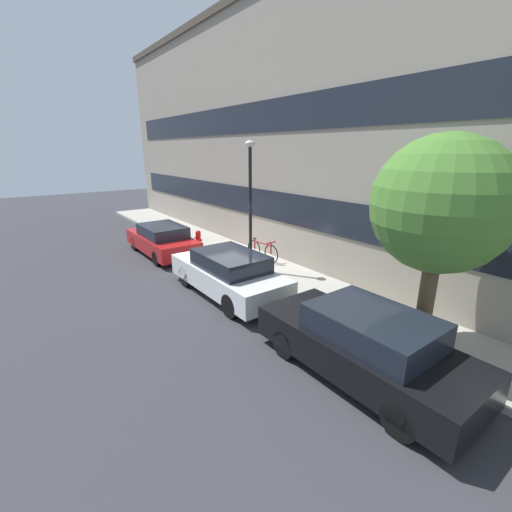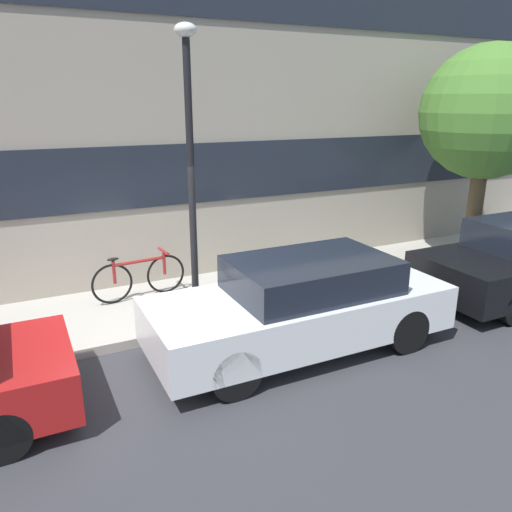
# 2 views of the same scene
# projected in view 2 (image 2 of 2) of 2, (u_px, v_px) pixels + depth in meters

# --- Properties ---
(ground_plane) EXTENTS (56.00, 56.00, 0.00)m
(ground_plane) POSITION_uv_depth(u_px,v_px,m) (149.00, 345.00, 7.32)
(ground_plane) COLOR #333338
(sidewalk_strip) EXTENTS (28.00, 2.25, 0.14)m
(sidewalk_strip) POSITION_uv_depth(u_px,v_px,m) (131.00, 313.00, 8.26)
(sidewalk_strip) COLOR #A8A399
(sidewalk_strip) RESTS_ON ground_plane
(rowhouse_facade) EXTENTS (28.00, 1.02, 9.71)m
(rowhouse_facade) POSITION_uv_depth(u_px,v_px,m) (88.00, 9.00, 8.17)
(rowhouse_facade) COLOR gray
(rowhouse_facade) RESTS_ON ground_plane
(parked_car_white) EXTENTS (4.29, 1.68, 1.34)m
(parked_car_white) POSITION_uv_depth(u_px,v_px,m) (302.00, 305.00, 7.04)
(parked_car_white) COLOR silver
(parked_car_white) RESTS_ON ground_plane
(bicycle) EXTENTS (1.65, 0.44, 0.80)m
(bicycle) POSITION_uv_depth(u_px,v_px,m) (140.00, 276.00, 8.59)
(bicycle) COLOR black
(bicycle) RESTS_ON sidewalk_strip
(street_tree) EXTENTS (2.60, 2.60, 4.36)m
(street_tree) POSITION_uv_depth(u_px,v_px,m) (487.00, 114.00, 9.76)
(street_tree) COLOR brown
(street_tree) RESTS_ON sidewalk_strip
(lamp_post) EXTENTS (0.32, 0.32, 4.32)m
(lamp_post) POSITION_uv_depth(u_px,v_px,m) (190.00, 143.00, 7.30)
(lamp_post) COLOR black
(lamp_post) RESTS_ON sidewalk_strip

